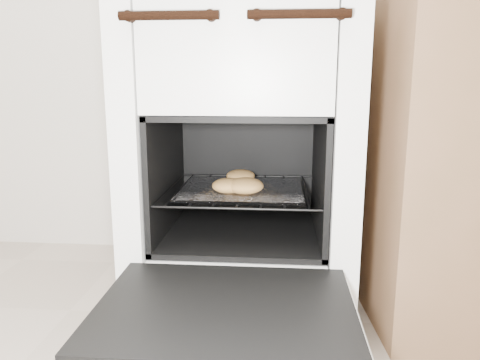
# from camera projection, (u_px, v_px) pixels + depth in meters

# --- Properties ---
(stove) EXTENTS (0.57, 0.63, 0.87)m
(stove) POSITION_uv_depth(u_px,v_px,m) (244.00, 153.00, 1.31)
(stove) COLOR white
(stove) RESTS_ON ground
(oven_door) EXTENTS (0.51, 0.40, 0.04)m
(oven_door) POSITION_uv_depth(u_px,v_px,m) (225.00, 313.00, 0.89)
(oven_door) COLOR black
(oven_door) RESTS_ON stove
(oven_rack) EXTENTS (0.41, 0.40, 0.01)m
(oven_rack) POSITION_uv_depth(u_px,v_px,m) (242.00, 190.00, 1.27)
(oven_rack) COLOR black
(oven_rack) RESTS_ON stove
(foil_sheet) EXTENTS (0.32, 0.28, 0.01)m
(foil_sheet) POSITION_uv_depth(u_px,v_px,m) (242.00, 190.00, 1.25)
(foil_sheet) COLOR white
(foil_sheet) RESTS_ON oven_rack
(baked_rolls) EXTENTS (0.16, 0.25, 0.04)m
(baked_rolls) POSITION_uv_depth(u_px,v_px,m) (239.00, 183.00, 1.22)
(baked_rolls) COLOR #B58148
(baked_rolls) RESTS_ON foil_sheet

